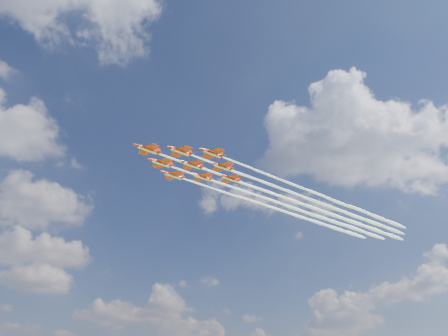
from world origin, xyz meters
The scene contains 9 objects.
jet_lead centered at (35.77, 1.57, 76.76)m, with size 131.87×22.80×2.77m.
jet_row2_port centered at (46.15, -3.28, 76.76)m, with size 131.87×22.80×2.77m.
jet_row2_starb centered at (44.48, 9.01, 76.76)m, with size 131.87×22.80×2.77m.
jet_row3_port centered at (56.52, -8.13, 76.76)m, with size 131.87×22.80×2.77m.
jet_row3_centre centered at (54.85, 4.16, 76.76)m, with size 131.87×22.80×2.77m.
jet_row3_starb centered at (53.18, 16.45, 76.76)m, with size 131.87×22.80×2.77m.
jet_row4_port centered at (65.23, -0.69, 76.76)m, with size 131.87×22.80×2.77m.
jet_row4_starb centered at (63.56, 11.60, 76.76)m, with size 131.87×22.80×2.77m.
jet_tail centered at (73.93, 6.75, 76.76)m, with size 131.87×22.80×2.77m.
Camera 1 is at (-76.67, -135.56, 4.00)m, focal length 35.00 mm.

